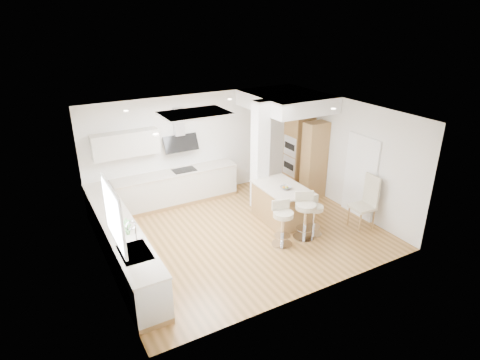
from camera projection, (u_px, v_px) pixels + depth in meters
ground at (242, 233)px, 9.31m from camera, size 6.00×6.00×0.00m
ceiling at (242, 233)px, 9.31m from camera, size 6.00×5.00×0.02m
wall_back at (196, 146)px, 10.77m from camera, size 6.00×0.04×2.80m
wall_left at (101, 207)px, 7.41m from camera, size 0.04×5.00×2.80m
wall_right at (345, 155)px, 10.11m from camera, size 0.04×5.00×2.80m
skylight at (195, 114)px, 8.35m from camera, size 4.10×2.10×0.06m
window_left at (113, 212)px, 6.59m from camera, size 0.06×1.28×1.07m
doorway_right at (360, 178)px, 9.77m from camera, size 0.05×1.00×2.10m
counter_left at (120, 241)px, 8.10m from camera, size 0.63×4.50×1.35m
counter_back at (169, 180)px, 10.41m from camera, size 3.62×0.63×2.50m
pillar at (260, 156)px, 10.00m from camera, size 0.35×0.35×2.80m
soffit at (286, 101)px, 10.36m from camera, size 1.78×2.20×0.40m
oven_column at (304, 156)px, 11.09m from camera, size 0.63×1.21×2.10m
peninsula at (281, 203)px, 9.72m from camera, size 0.98×1.47×0.95m
bar_stool_a at (283, 221)px, 8.62m from camera, size 0.55×0.55×1.02m
bar_stool_b at (305, 214)px, 8.88m from camera, size 0.63×0.63×1.08m
bar_stool_c at (314, 214)px, 9.07m from camera, size 0.44×0.44×0.91m
dining_chair at (367, 200)px, 9.34m from camera, size 0.53×0.53×1.29m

